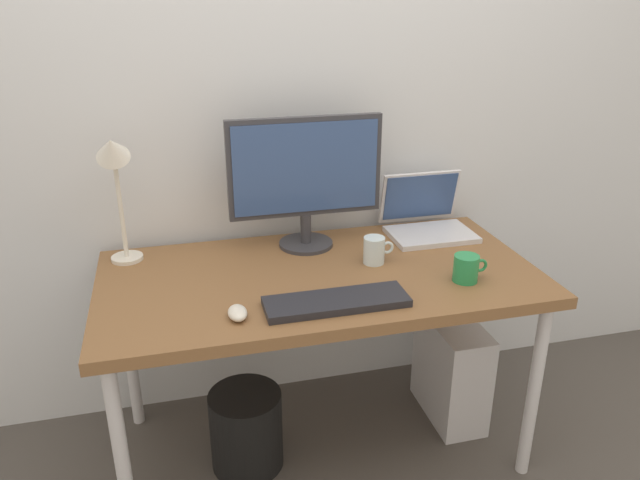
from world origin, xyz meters
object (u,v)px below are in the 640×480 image
(keyboard, at_px, (336,302))
(desk, at_px, (320,288))
(monitor, at_px, (305,175))
(glass_cup, at_px, (375,250))
(computer_tower, at_px, (451,369))
(mouse, at_px, (238,313))
(wastebasket, at_px, (246,429))
(desk_lamp, at_px, (115,169))
(coffee_mug, at_px, (466,268))
(laptop, at_px, (426,218))

(keyboard, bearing_deg, desk, 87.90)
(monitor, distance_m, glass_cup, 0.37)
(desk, relative_size, computer_tower, 3.50)
(glass_cup, bearing_deg, mouse, -152.38)
(wastebasket, bearing_deg, keyboard, -36.98)
(desk_lamp, xyz_separation_m, wastebasket, (0.35, -0.27, -0.92))
(keyboard, bearing_deg, coffee_mug, 7.01)
(glass_cup, distance_m, computer_tower, 0.67)
(laptop, distance_m, desk_lamp, 1.17)
(mouse, bearing_deg, wastebasket, 82.51)
(glass_cup, distance_m, wastebasket, 0.80)
(keyboard, distance_m, glass_cup, 0.34)
(desk_lamp, bearing_deg, computer_tower, -8.99)
(desk, distance_m, monitor, 0.41)
(monitor, relative_size, coffee_mug, 4.73)
(laptop, relative_size, coffee_mug, 2.72)
(computer_tower, height_order, wastebasket, computer_tower)
(keyboard, bearing_deg, mouse, -179.47)
(laptop, bearing_deg, computer_tower, -73.63)
(desk, distance_m, desk_lamp, 0.79)
(computer_tower, bearing_deg, coffee_mug, -114.91)
(monitor, bearing_deg, wastebasket, -137.05)
(mouse, xyz_separation_m, wastebasket, (0.03, 0.21, -0.60))
(monitor, bearing_deg, coffee_mug, -43.53)
(coffee_mug, xyz_separation_m, computer_tower, (0.11, 0.23, -0.56))
(coffee_mug, bearing_deg, monitor, 136.47)
(laptop, xyz_separation_m, computer_tower, (0.06, -0.20, -0.58))
(desk, bearing_deg, glass_cup, 8.94)
(desk, relative_size, keyboard, 3.34)
(desk, height_order, coffee_mug, coffee_mug)
(desk, distance_m, coffee_mug, 0.49)
(mouse, height_order, coffee_mug, coffee_mug)
(glass_cup, bearing_deg, coffee_mug, -40.63)
(laptop, bearing_deg, desk, -152.50)
(wastebasket, bearing_deg, computer_tower, 5.58)
(keyboard, distance_m, mouse, 0.30)
(coffee_mug, bearing_deg, wastebasket, 168.45)
(keyboard, bearing_deg, laptop, 44.27)
(computer_tower, bearing_deg, laptop, 106.37)
(desk_lamp, distance_m, mouse, 0.66)
(monitor, xyz_separation_m, coffee_mug, (0.44, -0.42, -0.23))
(desk, bearing_deg, monitor, 88.11)
(glass_cup, bearing_deg, wastebasket, -172.93)
(laptop, xyz_separation_m, wastebasket, (-0.78, -0.29, -0.64))
(coffee_mug, bearing_deg, keyboard, -172.99)
(keyboard, relative_size, mouse, 4.89)
(desk, xyz_separation_m, coffee_mug, (0.45, -0.18, 0.10))
(coffee_mug, relative_size, glass_cup, 1.08)
(mouse, bearing_deg, desk_lamp, 124.35)
(desk, bearing_deg, coffee_mug, -21.57)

